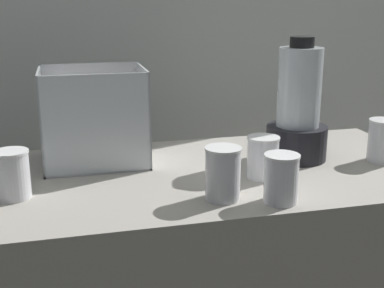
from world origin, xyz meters
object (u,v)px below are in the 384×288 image
at_px(juice_cup_orange_middle, 223,177).
at_px(juice_cup_orange_left, 13,178).
at_px(blender_pitcher, 298,113).
at_px(juice_cup_orange_right, 281,182).
at_px(juice_cup_orange_rightmost, 382,143).
at_px(juice_cup_orange_far_right, 263,159).
at_px(carrot_display_bin, 96,133).

bearing_deg(juice_cup_orange_middle, juice_cup_orange_left, 165.19).
xyz_separation_m(blender_pitcher, juice_cup_orange_right, (-0.18, -0.30, -0.09)).
bearing_deg(blender_pitcher, juice_cup_orange_middle, -140.81).
xyz_separation_m(juice_cup_orange_middle, juice_cup_orange_rightmost, (0.54, 0.16, -0.00)).
xyz_separation_m(juice_cup_orange_right, juice_cup_orange_far_right, (0.02, 0.17, 0.00)).
relative_size(blender_pitcher, juice_cup_orange_left, 3.04).
xyz_separation_m(juice_cup_orange_left, juice_cup_orange_far_right, (0.63, -0.01, -0.00)).
height_order(carrot_display_bin, juice_cup_orange_left, carrot_display_bin).
distance_m(juice_cup_orange_middle, juice_cup_orange_rightmost, 0.56).
height_order(juice_cup_orange_right, juice_cup_orange_rightmost, juice_cup_orange_rightmost).
bearing_deg(juice_cup_orange_right, juice_cup_orange_left, 163.51).
bearing_deg(blender_pitcher, carrot_display_bin, 169.17).
xyz_separation_m(juice_cup_orange_left, juice_cup_orange_middle, (0.48, -0.13, 0.00)).
bearing_deg(carrot_display_bin, juice_cup_orange_far_right, -30.16).
relative_size(juice_cup_orange_left, juice_cup_orange_right, 1.01).
xyz_separation_m(blender_pitcher, juice_cup_orange_rightmost, (0.23, -0.08, -0.09)).
xyz_separation_m(carrot_display_bin, juice_cup_orange_middle, (0.27, -0.36, -0.03)).
bearing_deg(juice_cup_orange_left, carrot_display_bin, 47.82).
bearing_deg(carrot_display_bin, juice_cup_orange_right, -46.08).
distance_m(blender_pitcher, juice_cup_orange_far_right, 0.22).
xyz_separation_m(carrot_display_bin, juice_cup_orange_right, (0.39, -0.41, -0.03)).
relative_size(carrot_display_bin, juice_cup_orange_left, 2.47).
relative_size(carrot_display_bin, blender_pitcher, 0.81).
bearing_deg(juice_cup_orange_rightmost, juice_cup_orange_middle, -162.95).
distance_m(carrot_display_bin, juice_cup_orange_left, 0.31).
relative_size(juice_cup_orange_left, juice_cup_orange_rightmost, 0.95).
xyz_separation_m(carrot_display_bin, juice_cup_orange_rightmost, (0.81, -0.19, -0.03)).
bearing_deg(juice_cup_orange_right, juice_cup_orange_rightmost, 27.75).
distance_m(juice_cup_orange_middle, juice_cup_orange_far_right, 0.19).
bearing_deg(juice_cup_orange_far_right, juice_cup_orange_left, 179.01).
relative_size(juice_cup_orange_left, juice_cup_orange_far_right, 1.05).
bearing_deg(juice_cup_orange_far_right, blender_pitcher, 39.90).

